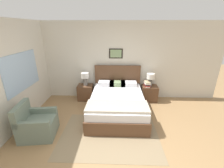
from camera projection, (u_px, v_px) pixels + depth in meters
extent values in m
plane|color=#99754C|center=(111.00, 153.00, 3.04)|extent=(16.00, 16.00, 0.00)
cube|color=beige|center=(115.00, 61.00, 5.10)|extent=(7.12, 0.06, 2.60)
cube|color=black|center=(116.00, 54.00, 4.96)|extent=(0.45, 0.02, 0.32)
cube|color=gray|center=(116.00, 54.00, 4.95)|extent=(0.37, 0.00, 0.26)
cube|color=beige|center=(22.00, 72.00, 3.91)|extent=(0.06, 5.07, 2.60)
cube|color=#9EBCDB|center=(22.00, 72.00, 3.84)|extent=(0.02, 1.39, 0.95)
cube|color=#897556|center=(110.00, 134.00, 3.57)|extent=(2.29, 1.66, 0.01)
cube|color=brown|center=(117.00, 109.00, 4.43)|extent=(1.55, 2.14, 0.28)
cube|color=brown|center=(117.00, 125.00, 3.39)|extent=(1.55, 0.06, 0.08)
cube|color=silver|center=(117.00, 100.00, 4.33)|extent=(1.49, 2.05, 0.28)
cube|color=brown|center=(118.00, 74.00, 5.14)|extent=(1.55, 0.06, 0.63)
cube|color=#B2A893|center=(117.00, 106.00, 3.64)|extent=(1.52, 0.60, 0.06)
cube|color=silver|center=(106.00, 83.00, 5.02)|extent=(0.52, 0.32, 0.14)
cube|color=silver|center=(129.00, 84.00, 5.00)|extent=(0.52, 0.32, 0.14)
cube|color=gray|center=(117.00, 83.00, 5.01)|extent=(0.52, 0.32, 0.14)
cube|color=slate|center=(39.00, 127.00, 3.49)|extent=(0.82, 0.78, 0.42)
cube|color=slate|center=(21.00, 113.00, 3.32)|extent=(0.21, 0.70, 0.40)
cube|color=slate|center=(41.00, 110.00, 3.66)|extent=(0.75, 0.19, 0.14)
cube|color=slate|center=(31.00, 125.00, 3.11)|extent=(0.75, 0.19, 0.14)
cube|color=brown|center=(86.00, 92.00, 5.23)|extent=(0.51, 0.42, 0.53)
sphere|color=#332D28|center=(84.00, 91.00, 4.97)|extent=(0.02, 0.02, 0.02)
cube|color=brown|center=(149.00, 93.00, 5.16)|extent=(0.51, 0.42, 0.53)
sphere|color=#332D28|center=(151.00, 92.00, 4.90)|extent=(0.02, 0.02, 0.02)
cylinder|color=slate|center=(85.00, 82.00, 5.10)|extent=(0.14, 0.14, 0.20)
cylinder|color=slate|center=(85.00, 79.00, 5.06)|extent=(0.02, 0.02, 0.06)
cylinder|color=silver|center=(85.00, 75.00, 5.01)|extent=(0.26, 0.26, 0.18)
cylinder|color=slate|center=(150.00, 83.00, 5.03)|extent=(0.14, 0.14, 0.20)
cylinder|color=slate|center=(150.00, 80.00, 4.98)|extent=(0.02, 0.02, 0.06)
cylinder|color=silver|center=(151.00, 76.00, 4.94)|extent=(0.26, 0.26, 0.18)
cube|color=silver|center=(147.00, 86.00, 5.02)|extent=(0.16, 0.29, 0.03)
cube|color=#B7332D|center=(147.00, 85.00, 5.01)|extent=(0.18, 0.25, 0.04)
cube|color=#232328|center=(147.00, 84.00, 5.00)|extent=(0.21, 0.25, 0.04)
cube|color=silver|center=(147.00, 83.00, 4.98)|extent=(0.20, 0.28, 0.03)
cube|color=beige|center=(147.00, 82.00, 4.97)|extent=(0.18, 0.25, 0.04)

